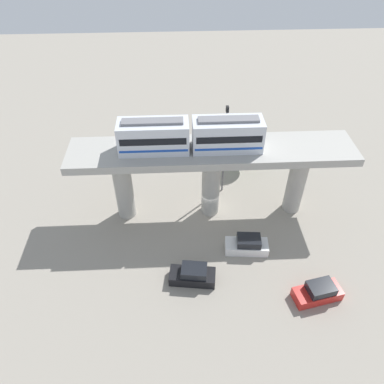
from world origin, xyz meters
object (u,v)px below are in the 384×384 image
(parked_car_black, at_px, (193,275))
(signal_post, at_px, (225,148))
(parked_car_red, at_px, (318,292))
(train, at_px, (191,135))
(tree_near_viaduct, at_px, (243,139))
(parked_car_white, at_px, (247,245))

(parked_car_black, xyz_separation_m, signal_post, (-12.53, 4.08, 5.28))
(parked_car_black, height_order, parked_car_red, same)
(train, distance_m, tree_near_viaduct, 12.32)
(train, relative_size, parked_car_red, 3.03)
(parked_car_black, height_order, signal_post, signal_post)
(parked_car_white, bearing_deg, train, -132.71)
(train, height_order, tree_near_viaduct, train)
(parked_car_black, relative_size, parked_car_white, 1.01)
(parked_car_white, bearing_deg, signal_post, -165.93)
(parked_car_black, distance_m, signal_post, 14.19)
(parked_car_white, height_order, tree_near_viaduct, tree_near_viaduct)
(train, height_order, signal_post, train)
(parked_car_red, relative_size, tree_near_viaduct, 0.79)
(train, bearing_deg, signal_post, 131.60)
(parked_car_red, height_order, parked_car_white, same)
(train, distance_m, parked_car_white, 12.09)
(parked_car_black, bearing_deg, tree_near_viaduct, 165.77)
(tree_near_viaduct, bearing_deg, train, -39.26)
(parked_car_white, xyz_separation_m, signal_post, (-9.23, -1.46, 5.28))
(parked_car_black, xyz_separation_m, parked_car_white, (-3.29, 5.54, 0.00))
(parked_car_red, xyz_separation_m, parked_car_white, (-5.68, -5.36, 0.00))
(parked_car_red, bearing_deg, parked_car_white, -148.39)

